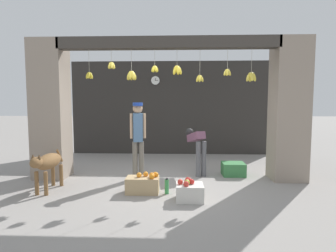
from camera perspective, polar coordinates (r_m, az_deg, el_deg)
The scene contains 13 objects.
ground_plane at distance 5.63m, azimuth -0.18°, elevation -12.09°, with size 60.00×60.00×0.00m, color gray.
shop_back_wall at distance 8.57m, azimuth 0.67°, elevation 3.93°, with size 6.48×0.12×3.01m, color #2D2B28.
shop_pillar_left at distance 6.34m, azimuth -24.19°, elevation 3.20°, with size 0.70×0.60×3.01m, color gray.
shop_pillar_right at distance 6.17m, azimuth 24.81°, elevation 3.14°, with size 0.70×0.60×3.01m, color gray.
storefront_awning at distance 5.64m, azimuth -0.13°, elevation 17.06°, with size 4.58×0.29×0.93m.
dog at distance 5.44m, azimuth -24.74°, elevation -7.37°, with size 0.33×1.04×0.77m.
shopkeeper at distance 5.72m, azimuth -6.55°, elevation -1.74°, with size 0.34×0.29×1.67m.
worker_stooping at distance 6.13m, azimuth 6.31°, elevation -4.09°, with size 0.45×0.78×1.04m.
fruit_crate_oranges at distance 4.97m, azimuth -5.41°, elevation -12.47°, with size 0.60×0.33×0.38m.
fruit_crate_apples at distance 4.61m, azimuth 4.68°, elevation -13.95°, with size 0.46×0.39×0.36m.
produce_box_green at distance 6.28m, azimuth 14.02°, elevation -9.07°, with size 0.50×0.43×0.29m, color #387A42.
water_bottle at distance 4.91m, azimuth -0.27°, elevation -13.03°, with size 0.08×0.08×0.29m.
wall_clock at distance 8.56m, azimuth -2.77°, elevation 9.88°, with size 0.29×0.03×0.29m.
Camera 1 is at (0.21, -5.39, 1.64)m, focal length 28.00 mm.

